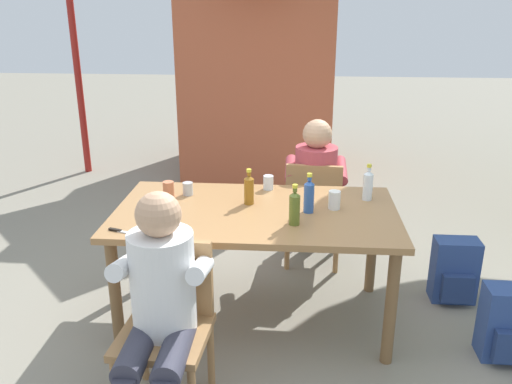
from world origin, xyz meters
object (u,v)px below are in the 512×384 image
(bottle_amber, at_px, (249,189))
(brick_kiosk, at_px, (260,49))
(bottle_olive, at_px, (295,207))
(table_knife, at_px, (124,232))
(dining_table, at_px, (256,223))
(chair_near_left, at_px, (168,317))
(person_in_plaid_shirt, at_px, (160,300))
(backpack_by_near_side, at_px, (454,272))
(cup_glass, at_px, (268,182))
(bottle_blue, at_px, (309,196))
(bottle_clear, at_px, (368,185))
(cup_terracotta, at_px, (169,190))
(chair_far_right, at_px, (314,208))
(person_in_white_shirt, at_px, (315,183))
(cup_steel, at_px, (188,189))
(backpack_by_far_side, at_px, (507,325))
(cup_white, at_px, (334,200))

(bottle_amber, relative_size, brick_kiosk, 0.08)
(bottle_olive, height_order, table_knife, bottle_olive)
(dining_table, relative_size, chair_near_left, 2.03)
(bottle_olive, height_order, brick_kiosk, brick_kiosk)
(chair_near_left, bearing_deg, person_in_plaid_shirt, -93.16)
(chair_near_left, height_order, brick_kiosk, brick_kiosk)
(backpack_by_near_side, xyz_separation_m, brick_kiosk, (-1.59, 3.14, 1.23))
(cup_glass, bearing_deg, dining_table, -98.01)
(bottle_amber, bearing_deg, person_in_plaid_shirt, -108.85)
(bottle_blue, xyz_separation_m, bottle_amber, (-0.38, 0.11, -0.01))
(bottle_blue, xyz_separation_m, backpack_by_near_side, (1.04, 0.33, -0.66))
(bottle_clear, height_order, cup_terracotta, bottle_clear)
(chair_far_right, xyz_separation_m, person_in_white_shirt, (0.01, 0.11, 0.17))
(table_knife, bearing_deg, cup_steel, 69.42)
(person_in_white_shirt, distance_m, cup_terracotta, 1.24)
(dining_table, bearing_deg, brick_kiosk, 93.60)
(dining_table, distance_m, chair_near_left, 0.90)
(bottle_amber, height_order, brick_kiosk, brick_kiosk)
(chair_near_left, bearing_deg, cup_steel, 94.85)
(chair_far_right, relative_size, table_knife, 3.71)
(chair_far_right, xyz_separation_m, backpack_by_far_side, (1.11, -1.10, -0.27))
(backpack_by_far_side, bearing_deg, cup_glass, 153.88)
(bottle_amber, bearing_deg, cup_terracotta, 172.07)
(brick_kiosk, bearing_deg, cup_steel, -94.61)
(chair_far_right, bearing_deg, backpack_by_far_side, -44.88)
(bottle_blue, distance_m, cup_steel, 0.84)
(backpack_by_near_side, bearing_deg, person_in_white_shirt, 149.52)
(person_in_white_shirt, relative_size, cup_white, 10.09)
(person_in_white_shirt, bearing_deg, cup_terracotta, -144.06)
(table_knife, xyz_separation_m, brick_kiosk, (0.50, 3.86, 0.67))
(person_in_plaid_shirt, bearing_deg, cup_terracotta, 100.40)
(dining_table, relative_size, cup_glass, 17.92)
(chair_far_right, distance_m, backpack_by_far_side, 1.59)
(bottle_blue, relative_size, backpack_by_near_side, 0.55)
(chair_far_right, bearing_deg, cup_terracotta, -148.24)
(chair_far_right, height_order, cup_steel, chair_far_right)
(dining_table, relative_size, person_in_plaid_shirt, 1.49)
(cup_glass, distance_m, cup_steel, 0.56)
(backpack_by_far_side, bearing_deg, person_in_white_shirt, 132.25)
(table_knife, relative_size, backpack_by_far_side, 0.51)
(chair_far_right, xyz_separation_m, bottle_amber, (-0.44, -0.69, 0.39))
(person_in_plaid_shirt, xyz_separation_m, bottle_clear, (1.11, 1.14, 0.22))
(bottle_blue, relative_size, table_knife, 1.07)
(dining_table, distance_m, person_in_plaid_shirt, 0.98)
(backpack_by_near_side, height_order, backpack_by_far_side, same)
(chair_far_right, height_order, table_knife, chair_far_right)
(person_in_white_shirt, relative_size, brick_kiosk, 0.42)
(table_knife, bearing_deg, chair_far_right, 47.03)
(chair_far_right, xyz_separation_m, cup_glass, (-0.33, -0.40, 0.33))
(bottle_blue, xyz_separation_m, bottle_olive, (-0.09, -0.20, -0.00))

